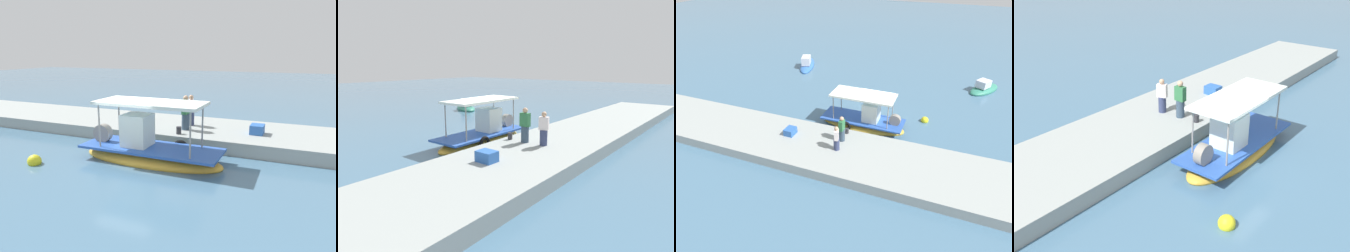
% 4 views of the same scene
% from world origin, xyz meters
% --- Properties ---
extents(ground_plane, '(120.00, 120.00, 0.00)m').
position_xyz_m(ground_plane, '(0.00, 0.00, 0.00)').
color(ground_plane, '#476D89').
extents(dock_quay, '(36.00, 4.76, 0.62)m').
position_xyz_m(dock_quay, '(0.00, -4.59, 0.31)').
color(dock_quay, '#989F9C').
rests_on(dock_quay, ground_plane).
extents(main_fishing_boat, '(6.14, 2.16, 2.85)m').
position_xyz_m(main_fishing_boat, '(-0.63, -0.40, 0.43)').
color(main_fishing_boat, gold).
rests_on(main_fishing_boat, ground_plane).
extents(fisherman_near_bollard, '(0.46, 0.51, 1.61)m').
position_xyz_m(fisherman_near_bollard, '(-1.01, -4.63, 1.36)').
color(fisherman_near_bollard, navy).
rests_on(fisherman_near_bollard, dock_quay).
extents(fisherman_by_crate, '(0.39, 0.49, 1.72)m').
position_xyz_m(fisherman_by_crate, '(-1.08, -3.61, 1.40)').
color(fisherman_by_crate, '#35485C').
rests_on(fisherman_by_crate, dock_quay).
extents(mooring_bollard, '(0.24, 0.24, 0.35)m').
position_xyz_m(mooring_bollard, '(-1.08, -2.69, 0.80)').
color(mooring_bollard, '#2D2D33').
rests_on(mooring_bollard, dock_quay).
extents(cargo_crate, '(0.63, 0.78, 0.44)m').
position_xyz_m(cargo_crate, '(-4.50, -4.15, 0.85)').
color(cargo_crate, '#2D60B4').
rests_on(cargo_crate, dock_quay).
extents(marker_buoy, '(0.56, 0.56, 0.56)m').
position_xyz_m(marker_buoy, '(3.44, 1.83, 0.11)').
color(marker_buoy, yellow).
rests_on(marker_buoy, ground_plane).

